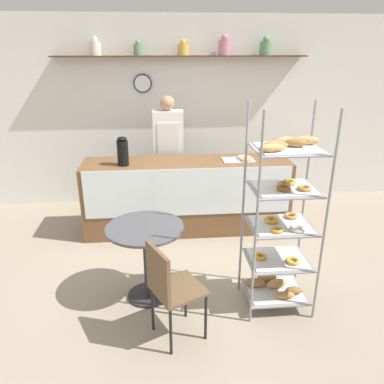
{
  "coord_description": "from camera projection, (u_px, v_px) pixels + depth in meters",
  "views": [
    {
      "loc": [
        -0.34,
        -3.4,
        2.27
      ],
      "look_at": [
        0.0,
        0.38,
        0.79
      ],
      "focal_mm": 35.0,
      "sensor_mm": 36.0,
      "label": 1
    }
  ],
  "objects": [
    {
      "name": "ground_plane",
      "position": [
        195.0,
        273.0,
        4.01
      ],
      "size": [
        14.0,
        14.0,
        0.0
      ],
      "primitive_type": "plane",
      "color": "gray"
    },
    {
      "name": "back_wall",
      "position": [
        181.0,
        112.0,
        5.52
      ],
      "size": [
        10.0,
        0.3,
        2.7
      ],
      "color": "white",
      "rests_on": "ground_plane"
    },
    {
      "name": "display_counter",
      "position": [
        187.0,
        196.0,
        4.85
      ],
      "size": [
        2.6,
        0.63,
        0.93
      ],
      "color": "brown",
      "rests_on": "ground_plane"
    },
    {
      "name": "pastry_rack",
      "position": [
        281.0,
        224.0,
        3.26
      ],
      "size": [
        0.59,
        0.5,
        1.86
      ],
      "color": "gray",
      "rests_on": "ground_plane"
    },
    {
      "name": "person_worker",
      "position": [
        169.0,
        152.0,
        5.15
      ],
      "size": [
        0.41,
        0.23,
        1.68
      ],
      "color": "#282833",
      "rests_on": "ground_plane"
    },
    {
      "name": "cafe_table",
      "position": [
        146.0,
        245.0,
        3.45
      ],
      "size": [
        0.72,
        0.72,
        0.75
      ],
      "color": "#262628",
      "rests_on": "ground_plane"
    },
    {
      "name": "cafe_chair",
      "position": [
        169.0,
        284.0,
        2.94
      ],
      "size": [
        0.51,
        0.51,
        0.87
      ],
      "rotation": [
        0.0,
        0.0,
        8.31
      ],
      "color": "black",
      "rests_on": "ground_plane"
    },
    {
      "name": "coffee_carafe",
      "position": [
        123.0,
        151.0,
        4.46
      ],
      "size": [
        0.14,
        0.14,
        0.35
      ],
      "color": "black",
      "rests_on": "display_counter"
    },
    {
      "name": "donut_tray_counter",
      "position": [
        242.0,
        159.0,
        4.72
      ],
      "size": [
        0.39,
        0.26,
        0.05
      ],
      "color": "silver",
      "rests_on": "display_counter"
    }
  ]
}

